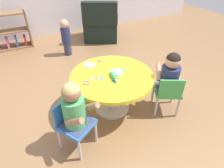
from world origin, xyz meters
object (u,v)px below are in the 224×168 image
at_px(child_chair_left, 73,123).
at_px(craft_scissors, 99,78).
at_px(craft_table, 112,83).
at_px(rolling_pin, 113,76).
at_px(seated_child_left, 74,107).
at_px(toddler_standing, 66,37).
at_px(seated_child_right, 170,74).
at_px(bookshelf_low, 5,34).
at_px(child_chair_right, 168,91).
at_px(armchair_dark, 101,25).

xyz_separation_m(child_chair_left, craft_scissors, (0.42, 0.32, 0.20)).
xyz_separation_m(craft_table, rolling_pin, (-0.01, -0.06, 0.13)).
bearing_deg(seated_child_left, toddler_standing, 76.62).
xyz_separation_m(seated_child_right, bookshelf_low, (-1.66, 2.86, -0.22)).
distance_m(child_chair_right, seated_child_right, 0.23).
distance_m(bookshelf_low, toddler_standing, 1.29).
distance_m(child_chair_right, rolling_pin, 0.68).
height_order(craft_table, seated_child_right, seated_child_right).
relative_size(bookshelf_low, toddler_standing, 1.38).
relative_size(bookshelf_low, craft_scissors, 6.62).
xyz_separation_m(child_chair_right, toddler_standing, (-0.63, 2.09, 0.05)).
distance_m(rolling_pin, craft_scissors, 0.16).
distance_m(seated_child_left, child_chair_right, 1.15).
bearing_deg(craft_scissors, child_chair_left, -143.06).
distance_m(child_chair_left, bookshelf_low, 2.91).
bearing_deg(child_chair_left, craft_table, 28.41).
xyz_separation_m(seated_child_left, craft_scissors, (0.40, 0.35, -0.02)).
relative_size(seated_child_right, armchair_dark, 0.53).
bearing_deg(toddler_standing, craft_scissors, -93.18).
bearing_deg(armchair_dark, child_chair_right, -95.89).
bearing_deg(craft_table, craft_scissors, 179.27).
distance_m(craft_table, seated_child_right, 0.68).
height_order(bookshelf_low, craft_scissors, bookshelf_low).
height_order(child_chair_right, craft_scissors, child_chair_right).
distance_m(bookshelf_low, rolling_pin, 2.83).
distance_m(seated_child_right, toddler_standing, 2.16).
height_order(seated_child_right, armchair_dark, armchair_dark).
height_order(seated_child_left, armchair_dark, armchair_dark).
relative_size(child_chair_right, rolling_pin, 2.32).
xyz_separation_m(armchair_dark, craft_scissors, (-0.98, -2.15, 0.20)).
distance_m(seated_child_left, toddler_standing, 2.16).
bearing_deg(craft_table, bookshelf_low, 112.82).
relative_size(child_chair_left, bookshelf_low, 0.58).
xyz_separation_m(bookshelf_low, rolling_pin, (1.06, -2.61, 0.22)).
distance_m(child_chair_right, bookshelf_low, 3.33).
xyz_separation_m(rolling_pin, craft_scissors, (-0.15, 0.07, -0.02)).
bearing_deg(craft_scissors, craft_table, -0.73).
bearing_deg(rolling_pin, seated_child_right, -22.31).
bearing_deg(craft_scissors, armchair_dark, 65.41).
bearing_deg(seated_child_right, rolling_pin, 157.69).
bearing_deg(toddler_standing, rolling_pin, -88.40).
xyz_separation_m(child_chair_left, seated_child_left, (0.02, -0.03, 0.23)).
distance_m(craft_table, armchair_dark, 2.31).
bearing_deg(seated_child_left, craft_table, 31.86).
relative_size(child_chair_left, seated_child_left, 1.05).
height_order(child_chair_left, toddler_standing, toddler_standing).
height_order(seated_child_left, seated_child_right, same).
distance_m(bookshelf_low, armchair_dark, 1.94).
bearing_deg(child_chair_right, seated_child_right, 61.70).
relative_size(craft_table, craft_scissors, 6.85).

